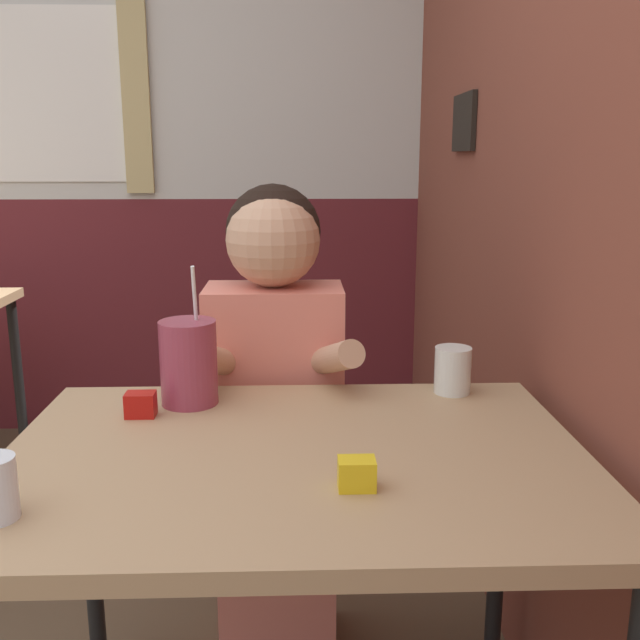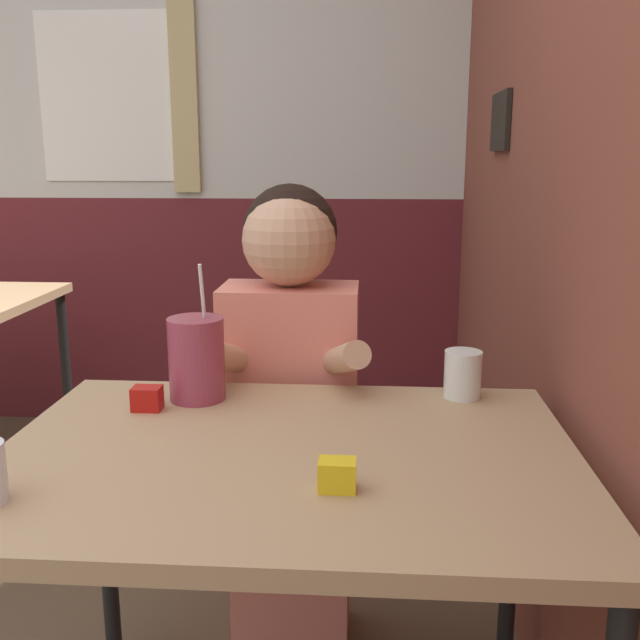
{
  "view_description": "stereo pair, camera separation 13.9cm",
  "coord_description": "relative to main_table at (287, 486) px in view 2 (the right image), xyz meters",
  "views": [
    {
      "loc": [
        0.88,
        -0.88,
        1.29
      ],
      "look_at": [
        0.92,
        0.48,
        0.98
      ],
      "focal_mm": 40.0,
      "sensor_mm": 36.0,
      "label": 1
    },
    {
      "loc": [
        1.01,
        -0.88,
        1.29
      ],
      "look_at": [
        0.92,
        0.48,
        0.98
      ],
      "focal_mm": 40.0,
      "sensor_mm": 36.0,
      "label": 2
    }
  ],
  "objects": [
    {
      "name": "main_table",
      "position": [
        0.0,
        0.0,
        0.0
      ],
      "size": [
        1.06,
        0.76,
        0.77
      ],
      "color": "tan",
      "rests_on": "ground_plane"
    },
    {
      "name": "condiment_mustard",
      "position": [
        0.1,
        -0.15,
        0.1
      ],
      "size": [
        0.06,
        0.04,
        0.05
      ],
      "color": "yellow",
      "rests_on": "main_table"
    },
    {
      "name": "cocktail_pitcher",
      "position": [
        -0.23,
        0.27,
        0.16
      ],
      "size": [
        0.12,
        0.12,
        0.3
      ],
      "color": "#99384C",
      "rests_on": "main_table"
    },
    {
      "name": "glass_center",
      "position": [
        0.35,
        0.32,
        0.12
      ],
      "size": [
        0.08,
        0.08,
        0.1
      ],
      "color": "silver",
      "rests_on": "main_table"
    },
    {
      "name": "back_wall",
      "position": [
        -0.89,
        2.13,
        0.66
      ],
      "size": [
        5.88,
        0.09,
        2.7
      ],
      "color": "silver",
      "rests_on": "ground_plane"
    },
    {
      "name": "condiment_ketchup",
      "position": [
        -0.32,
        0.19,
        0.1
      ],
      "size": [
        0.06,
        0.04,
        0.05
      ],
      "color": "#B7140F",
      "rests_on": "main_table"
    },
    {
      "name": "brick_wall_right",
      "position": [
        0.6,
        0.89,
        0.65
      ],
      "size": [
        0.08,
        4.42,
        2.7
      ],
      "color": "brown",
      "rests_on": "ground_plane"
    },
    {
      "name": "person_seated",
      "position": [
        -0.05,
        0.53,
        -0.02
      ],
      "size": [
        0.42,
        0.42,
        1.23
      ],
      "color": "#EA7F6B",
      "rests_on": "ground_plane"
    }
  ]
}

